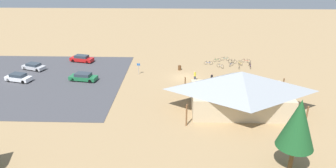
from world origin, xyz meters
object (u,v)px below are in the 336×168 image
at_px(trash_bin, 180,68).
at_px(bicycle_yellow_front_row, 240,63).
at_px(bicycle_teal_yard_right, 225,59).
at_px(bicycle_blue_trailside, 208,63).
at_px(bicycle_orange_near_sign, 239,67).
at_px(car_silver_mid_lot, 34,66).
at_px(bike_pavilion, 240,89).
at_px(car_red_front_row, 82,59).
at_px(bicycle_red_near_porch, 246,61).
at_px(visitor_near_lot, 212,78).
at_px(car_green_near_entry, 83,77).
at_px(bicycle_blue_lone_west, 231,64).
at_px(bicycle_white_yard_center, 220,66).
at_px(visitor_by_pavilion, 283,92).
at_px(bicycle_purple_back_row, 250,66).
at_px(bicycle_green_by_bin, 217,60).
at_px(car_white_far_end, 18,77).
at_px(visitor_at_bikes, 195,76).
at_px(bicycle_silver_edge_north, 250,64).
at_px(pine_far_east, 298,124).
at_px(lot_sign, 139,67).
at_px(bicycle_black_mid_cluster, 233,61).

bearing_deg(trash_bin, bicycle_yellow_front_row, -164.73).
relative_size(bicycle_teal_yard_right, bicycle_blue_trailside, 1.02).
bearing_deg(bicycle_orange_near_sign, car_silver_mid_lot, 3.14).
height_order(bike_pavilion, car_red_front_row, bike_pavilion).
distance_m(bicycle_red_near_porch, visitor_near_lot, 13.98).
bearing_deg(bicycle_blue_trailside, bicycle_orange_near_sign, 159.96).
distance_m(car_silver_mid_lot, car_green_near_entry, 12.21).
bearing_deg(bicycle_blue_lone_west, bicycle_red_near_porch, -145.08).
bearing_deg(bicycle_teal_yard_right, bike_pavilion, 86.80).
bearing_deg(trash_bin, car_green_near_entry, 20.01).
relative_size(bicycle_blue_trailside, visitor_near_lot, 1.00).
height_order(bicycle_red_near_porch, car_silver_mid_lot, car_silver_mid_lot).
xyz_separation_m(trash_bin, bicycle_white_yard_center, (-7.93, -1.45, -0.08)).
height_order(bicycle_orange_near_sign, visitor_by_pavilion, visitor_by_pavilion).
bearing_deg(bicycle_blue_trailside, bicycle_purple_back_row, 167.31).
xyz_separation_m(bicycle_green_by_bin, car_silver_mid_lot, (35.50, 6.11, 0.34)).
xyz_separation_m(car_white_far_end, visitor_at_bikes, (-30.44, -1.49, 0.16)).
distance_m(bike_pavilion, bicycle_orange_near_sign, 17.87).
bearing_deg(visitor_near_lot, bicycle_purple_back_row, -136.12).
relative_size(bicycle_silver_edge_north, visitor_by_pavilion, 0.94).
bearing_deg(pine_far_east, lot_sign, -54.56).
distance_m(car_silver_mid_lot, car_white_far_end, 5.85).
height_order(bike_pavilion, bicycle_yellow_front_row, bike_pavilion).
xyz_separation_m(bicycle_green_by_bin, bicycle_red_near_porch, (-5.85, 0.30, 0.02)).
bearing_deg(bicycle_black_mid_cluster, bicycle_green_by_bin, -15.65).
bearing_deg(bicycle_teal_yard_right, bicycle_blue_trailside, 36.74).
height_order(car_silver_mid_lot, visitor_by_pavilion, visitor_by_pavilion).
bearing_deg(bicycle_black_mid_cluster, visitor_at_bikes, 49.93).
height_order(bike_pavilion, trash_bin, bike_pavilion).
bearing_deg(visitor_by_pavilion, bicycle_blue_lone_west, -68.51).
xyz_separation_m(bicycle_black_mid_cluster, bicycle_orange_near_sign, (-0.77, 3.11, -0.03)).
bearing_deg(visitor_by_pavilion, visitor_near_lot, -26.67).
relative_size(bike_pavilion, trash_bin, 16.89).
relative_size(bicycle_yellow_front_row, car_red_front_row, 0.32).
xyz_separation_m(pine_far_east, visitor_by_pavilion, (-4.66, -17.13, -4.25)).
bearing_deg(visitor_near_lot, bicycle_teal_yard_right, -107.95).
distance_m(car_white_far_end, visitor_at_bikes, 30.48).
bearing_deg(lot_sign, bicycle_orange_near_sign, -168.69).
bearing_deg(visitor_by_pavilion, pine_far_east, 74.78).
distance_m(bicycle_white_yard_center, bicycle_blue_trailside, 2.87).
height_order(bicycle_black_mid_cluster, bicycle_white_yard_center, bicycle_black_mid_cluster).
bearing_deg(bicycle_white_yard_center, bicycle_black_mid_cluster, -134.14).
bearing_deg(pine_far_east, visitor_by_pavilion, -105.22).
height_order(bicycle_purple_back_row, bicycle_teal_yard_right, bicycle_teal_yard_right).
height_order(bicycle_purple_back_row, visitor_at_bikes, visitor_at_bikes).
bearing_deg(visitor_near_lot, visitor_by_pavilion, 153.33).
xyz_separation_m(car_green_near_entry, car_red_front_row, (3.30, -10.16, 0.02)).
height_order(visitor_by_pavilion, visitor_near_lot, visitor_near_lot).
height_order(trash_bin, car_green_near_entry, car_green_near_entry).
bearing_deg(bicycle_white_yard_center, car_green_near_entry, 17.00).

